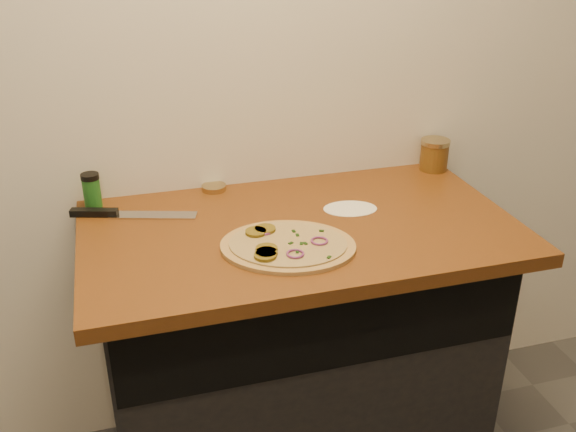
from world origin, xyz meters
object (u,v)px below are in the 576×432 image
object	(u,v)px
chefs_knife	(122,214)
salsa_jar	(434,155)
spice_shaker	(92,190)
pizza	(286,245)

from	to	relation	value
chefs_knife	salsa_jar	bearing A→B (deg)	4.56
chefs_knife	spice_shaker	bearing A→B (deg)	131.80
chefs_knife	salsa_jar	size ratio (longest dim) A/B	3.39
pizza	salsa_jar	size ratio (longest dim) A/B	4.20
salsa_jar	spice_shaker	xyz separation A→B (m)	(-1.10, 0.00, -0.00)
pizza	spice_shaker	xyz separation A→B (m)	(-0.48, 0.40, 0.04)
pizza	spice_shaker	bearing A→B (deg)	140.07
pizza	chefs_knife	bearing A→B (deg)	141.94
pizza	spice_shaker	distance (m)	0.62
spice_shaker	chefs_knife	bearing A→B (deg)	-48.20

